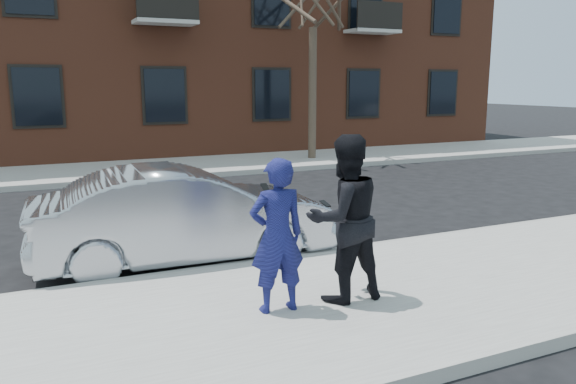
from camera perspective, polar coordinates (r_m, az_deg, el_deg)
name	(u,v)px	position (r m, az deg, el deg)	size (l,w,h in m)	color
ground	(393,293)	(7.32, 10.57, -10.02)	(100.00, 100.00, 0.00)	black
near_sidewalk	(405,294)	(7.11, 11.77, -10.08)	(50.00, 3.50, 0.15)	gray
near_curb	(333,254)	(8.53, 4.55, -6.26)	(50.00, 0.10, 0.15)	#999691
far_sidewalk	(177,167)	(17.45, -11.22, 2.48)	(50.00, 3.50, 0.15)	gray
far_curb	(193,176)	(15.73, -9.66, 1.61)	(50.00, 0.10, 0.15)	#999691
silver_sedan	(185,215)	(8.31, -10.40, -2.36)	(1.50, 4.31, 1.42)	#999BA3
man_hoodie	(277,236)	(6.03, -1.12, -4.46)	(0.63, 0.50, 1.69)	navy
man_peacoat	(344,219)	(6.36, 5.75, -2.70)	(0.94, 0.74, 1.91)	black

